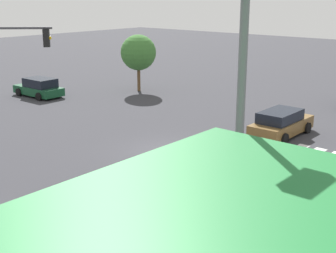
% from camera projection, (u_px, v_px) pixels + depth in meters
% --- Properties ---
extents(ground_plane, '(132.08, 132.08, 0.00)m').
position_uv_depth(ground_plane, '(168.00, 152.00, 23.97)').
color(ground_plane, '#333338').
extents(crosswalk_markings, '(11.60, 5.35, 0.01)m').
position_uv_depth(crosswalk_markings, '(297.00, 189.00, 19.47)').
color(crosswalk_markings, silver).
rests_on(crosswalk_markings, ground_plane).
extents(car_1, '(2.20, 4.33, 1.47)m').
position_uv_depth(car_1, '(39.00, 88.00, 36.88)').
color(car_1, '#144728').
rests_on(car_1, ground_plane).
extents(car_2, '(4.71, 2.31, 1.56)m').
position_uv_depth(car_2, '(71.00, 217.00, 15.47)').
color(car_2, brown).
rests_on(car_2, ground_plane).
extents(car_4, '(4.65, 2.12, 1.50)m').
position_uv_depth(car_4, '(281.00, 123.00, 26.61)').
color(car_4, brown).
rests_on(car_4, ground_plane).
extents(pedestrian, '(0.40, 0.42, 1.79)m').
position_uv_depth(pedestrian, '(173.00, 251.00, 12.87)').
color(pedestrian, brown).
rests_on(pedestrian, ground_plane).
extents(street_light_pole_b, '(0.80, 0.36, 8.25)m').
position_uv_depth(street_light_pole_b, '(239.00, 156.00, 8.74)').
color(street_light_pole_b, slate).
rests_on(street_light_pole_b, ground_plane).
extents(tree_corner_b, '(2.91, 2.91, 4.66)m').
position_uv_depth(tree_corner_b, '(138.00, 53.00, 38.26)').
color(tree_corner_b, brown).
rests_on(tree_corner_b, ground_plane).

